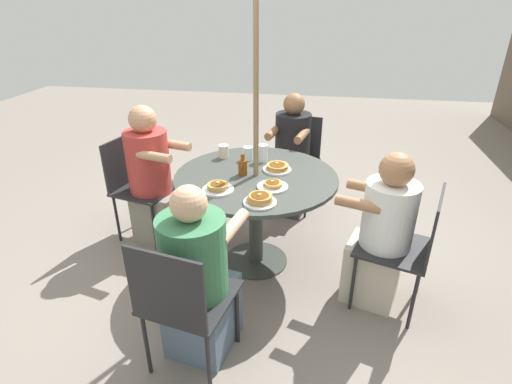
% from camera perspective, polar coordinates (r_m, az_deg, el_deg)
% --- Properties ---
extents(ground_plane, '(12.00, 12.00, 0.00)m').
position_cam_1_polar(ground_plane, '(3.32, 0.00, -9.75)').
color(ground_plane, gray).
extents(patio_table, '(1.20, 1.20, 0.77)m').
position_cam_1_polar(patio_table, '(2.99, 0.00, 0.06)').
color(patio_table, '#383D38').
rests_on(patio_table, ground).
extents(umbrella_pole, '(0.04, 0.04, 2.30)m').
position_cam_1_polar(umbrella_pole, '(2.80, 0.00, 9.64)').
color(umbrella_pole, '#846B4C').
rests_on(umbrella_pole, ground).
extents(patio_chair_north, '(0.55, 0.55, 0.89)m').
position_cam_1_polar(patio_chair_north, '(3.58, -16.70, 1.49)').
color(patio_chair_north, '#232326').
rests_on(patio_chair_north, ground).
extents(diner_north, '(0.44, 0.53, 1.19)m').
position_cam_1_polar(diner_north, '(3.47, -14.50, 1.45)').
color(diner_north, gray).
rests_on(diner_north, ground).
extents(patio_chair_east, '(0.53, 0.53, 0.89)m').
position_cam_1_polar(patio_chair_east, '(2.22, -10.55, -14.79)').
color(patio_chair_east, '#232326').
rests_on(patio_chair_east, ground).
extents(diner_east, '(0.57, 0.45, 1.11)m').
position_cam_1_polar(diner_east, '(2.34, -8.29, -12.47)').
color(diner_east, slate).
rests_on(diner_east, ground).
extents(patio_chair_south, '(0.57, 0.57, 0.89)m').
position_cam_1_polar(patio_chair_south, '(2.78, 20.98, -6.81)').
color(patio_chair_south, '#232326').
rests_on(patio_chair_south, ground).
extents(diner_south, '(0.45, 0.53, 1.11)m').
position_cam_1_polar(diner_south, '(2.80, 17.43, -6.16)').
color(diner_south, beige).
rests_on(diner_south, ground).
extents(patio_chair_west, '(0.53, 0.53, 0.89)m').
position_cam_1_polar(patio_chair_west, '(4.01, 5.72, 5.23)').
color(patio_chair_west, '#232326').
rests_on(patio_chair_west, ground).
extents(diner_west, '(0.52, 0.41, 1.17)m').
position_cam_1_polar(diner_west, '(3.85, 5.03, 4.62)').
color(diner_west, '#3D3D42').
rests_on(diner_west, ground).
extents(pancake_plate_a, '(0.21, 0.21, 0.06)m').
position_cam_1_polar(pancake_plate_a, '(2.70, -5.48, 0.61)').
color(pancake_plate_a, white).
rests_on(pancake_plate_a, patio_table).
extents(pancake_plate_b, '(0.21, 0.21, 0.07)m').
position_cam_1_polar(pancake_plate_b, '(2.53, 0.57, -1.12)').
color(pancake_plate_b, white).
rests_on(pancake_plate_b, patio_table).
extents(pancake_plate_c, '(0.21, 0.21, 0.06)m').
position_cam_1_polar(pancake_plate_c, '(3.00, 3.05, 3.47)').
color(pancake_plate_c, white).
rests_on(pancake_plate_c, patio_table).
extents(pancake_plate_d, '(0.21, 0.21, 0.05)m').
position_cam_1_polar(pancake_plate_d, '(2.74, 2.40, 0.93)').
color(pancake_plate_d, white).
rests_on(pancake_plate_d, patio_table).
extents(syrup_bottle, '(0.09, 0.07, 0.16)m').
position_cam_1_polar(syrup_bottle, '(2.92, -1.91, 3.63)').
color(syrup_bottle, brown).
rests_on(syrup_bottle, patio_table).
extents(coffee_cup, '(0.08, 0.08, 0.11)m').
position_cam_1_polar(coffee_cup, '(3.25, -4.65, 5.81)').
color(coffee_cup, beige).
rests_on(coffee_cup, patio_table).
extents(drinking_glass_a, '(0.08, 0.08, 0.14)m').
position_cam_1_polar(drinking_glass_a, '(3.16, 0.96, 5.57)').
color(drinking_glass_a, silver).
rests_on(drinking_glass_a, patio_table).
extents(drinking_glass_b, '(0.08, 0.08, 0.11)m').
position_cam_1_polar(drinking_glass_b, '(3.20, -1.17, 5.54)').
color(drinking_glass_b, silver).
rests_on(drinking_glass_b, patio_table).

